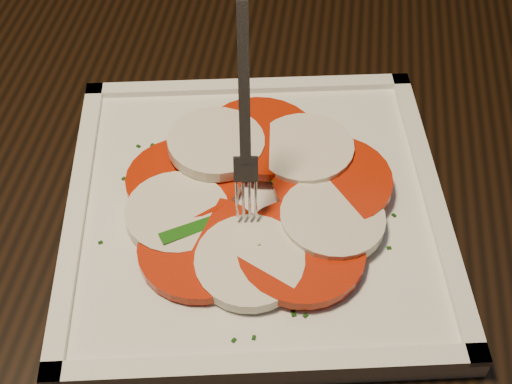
# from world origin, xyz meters

# --- Properties ---
(table) EXTENTS (1.22, 0.83, 0.75)m
(table) POSITION_xyz_m (0.29, -0.11, 0.65)
(table) COLOR black
(table) RESTS_ON ground
(plate) EXTENTS (0.35, 0.35, 0.01)m
(plate) POSITION_xyz_m (0.23, -0.17, 0.76)
(plate) COLOR white
(plate) RESTS_ON table
(caprese_salad) EXTENTS (0.23, 0.24, 0.03)m
(caprese_salad) POSITION_xyz_m (0.23, -0.17, 0.77)
(caprese_salad) COLOR red
(caprese_salad) RESTS_ON plate
(fork) EXTENTS (0.03, 0.06, 0.15)m
(fork) POSITION_xyz_m (0.22, -0.16, 0.86)
(fork) COLOR white
(fork) RESTS_ON caprese_salad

